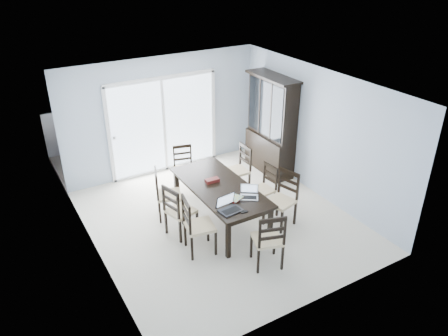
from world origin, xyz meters
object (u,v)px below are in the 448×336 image
Objects in this scene: chair_right_far at (241,164)px; laptop_silver at (249,195)px; hot_tub at (132,135)px; chair_end_far at (184,162)px; dining_table at (220,190)px; laptop_dark at (231,208)px; chair_left_mid at (176,206)px; chair_right_mid at (266,183)px; chair_end_near at (270,236)px; chair_left_near at (194,220)px; game_box at (212,180)px; china_hutch at (271,126)px; cell_phone at (244,212)px; chair_right_near at (284,193)px; chair_left_far at (163,189)px.

chair_right_far is 1.59m from laptop_silver.
chair_end_far is at bearing -78.88° from hot_tub.
dining_table is 5.79× the size of laptop_silver.
chair_end_far is at bearing 77.72° from laptop_dark.
chair_left_mid reaches higher than chair_right_mid.
chair_end_near is at bearing -85.54° from hot_tub.
game_box is at bearing 145.41° from chair_left_near.
chair_end_far is at bearing 172.02° from china_hutch.
chair_right_far is at bearing 39.84° from dining_table.
chair_left_near is 9.92× the size of cell_phone.
cell_phone is (-1.07, -0.33, 0.12)m from chair_right_near.
chair_left_far is 2.35m from chair_end_near.
laptop_dark is at bearing 145.68° from cell_phone.
hot_tub is at bearing 15.91° from chair_right_mid.
hot_tub is at bearing 112.30° from chair_end_near.
chair_left_far is at bearing 142.34° from dining_table.
laptop_silver is (0.22, -2.15, 0.24)m from chair_end_far.
chair_right_near reaches higher than dining_table.
chair_right_far is 0.48× the size of hot_tub.
dining_table is at bearing -83.64° from hot_tub.
laptop_silver is at bearing 109.83° from chair_end_far.
dining_table is 2.07× the size of chair_end_far.
dining_table is 1.00× the size of china_hutch.
chair_end_near reaches higher than chair_right_far.
chair_end_near reaches higher than hot_tub.
chair_right_mid is 2.69× the size of laptop_dark.
chair_right_far is 1.20m from chair_end_far.
laptop_dark is 0.16× the size of hot_tub.
dining_table is 5.62× the size of laptop_dark.
chair_right_far is at bearing 138.13° from chair_left_near.
laptop_silver is (-0.76, 0.01, 0.17)m from chair_right_near.
china_hutch is 1.83× the size of chair_left_near.
hot_tub is at bearing 85.94° from laptop_dark.
laptop_dark is (-0.26, -0.81, 0.14)m from dining_table.
laptop_dark is (0.58, -1.46, 0.20)m from chair_left_far.
chair_end_near is 1.10× the size of chair_end_far.
chair_end_near is at bearing 15.33° from chair_left_mid.
chair_end_near is (0.83, -0.96, -0.02)m from chair_left_near.
china_hutch is 3.07m from cell_phone.
cell_phone is (-1.04, -1.74, 0.15)m from chair_right_far.
laptop_silver reaches higher than dining_table.
hot_tub is at bearing -64.99° from chair_end_far.
laptop_dark is at bearing 23.41° from chair_left_mid.
chair_left_far is at bearing 64.01° from chair_right_mid.
chair_right_near is 4.75× the size of game_box.
chair_right_far is (1.78, 1.38, -0.03)m from chair_left_near.
hot_tub is (-0.14, 4.39, -0.28)m from laptop_dark.
chair_right_far is 1.09× the size of chair_end_far.
cell_phone is at bearing -86.12° from hot_tub.
dining_table is 0.87m from laptop_dark.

